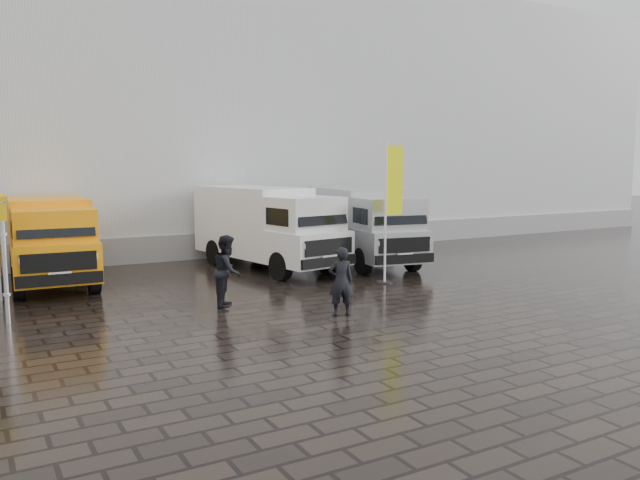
% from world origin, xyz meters
% --- Properties ---
extents(ground, '(120.00, 120.00, 0.00)m').
position_xyz_m(ground, '(0.00, 0.00, 0.00)').
color(ground, black).
rests_on(ground, ground).
extents(exhibition_hall, '(44.00, 16.00, 12.00)m').
position_xyz_m(exhibition_hall, '(2.00, 16.00, 6.00)').
color(exhibition_hall, silver).
rests_on(exhibition_hall, ground).
extents(hall_plinth, '(44.00, 0.15, 1.00)m').
position_xyz_m(hall_plinth, '(2.00, 7.95, 0.50)').
color(hall_plinth, gray).
rests_on(hall_plinth, ground).
extents(van_yellow, '(2.46, 5.83, 2.65)m').
position_xyz_m(van_yellow, '(-8.90, 4.91, 1.32)').
color(van_yellow, '#FF970D').
rests_on(van_yellow, ground).
extents(van_white, '(3.28, 6.91, 2.87)m').
position_xyz_m(van_white, '(-1.89, 4.42, 1.44)').
color(van_white, white).
rests_on(van_white, ground).
extents(van_silver, '(3.15, 6.69, 2.79)m').
position_xyz_m(van_silver, '(1.68, 3.72, 1.39)').
color(van_silver, '#B8BABD').
rests_on(van_silver, ground).
extents(flagpole, '(0.88, 0.50, 4.42)m').
position_xyz_m(flagpole, '(0.34, 0.21, 2.43)').
color(flagpole, black).
rests_on(flagpole, ground).
extents(wheelie_bin, '(0.65, 0.65, 1.07)m').
position_xyz_m(wheelie_bin, '(5.40, 7.57, 0.54)').
color(wheelie_bin, black).
rests_on(wheelie_bin, ground).
extents(person_front, '(0.71, 0.57, 1.69)m').
position_xyz_m(person_front, '(-3.28, -2.76, 0.85)').
color(person_front, black).
rests_on(person_front, ground).
extents(person_tent, '(1.06, 1.14, 1.86)m').
position_xyz_m(person_tent, '(-5.28, -0.39, 0.93)').
color(person_tent, black).
rests_on(person_tent, ground).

